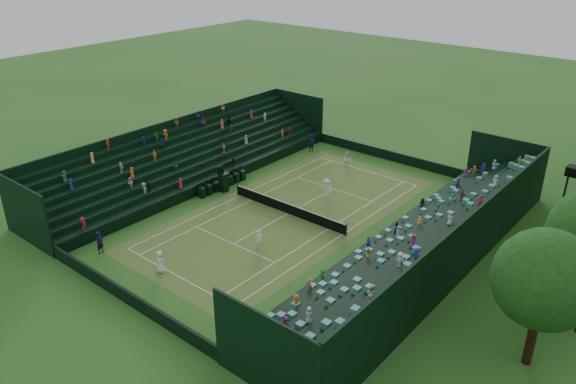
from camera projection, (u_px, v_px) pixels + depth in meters
name	position (u px, v px, depth m)	size (l,w,h in m)	color
ground	(288.00, 214.00, 46.39)	(160.00, 160.00, 0.00)	#255E1D
court_surface	(288.00, 214.00, 46.39)	(12.97, 26.77, 0.01)	#3E7A28
perimeter_wall_north	(387.00, 155.00, 57.26)	(17.17, 0.20, 1.00)	black
perimeter_wall_south	(126.00, 296.00, 35.10)	(17.17, 0.20, 1.00)	black
perimeter_wall_east	(377.00, 242.00, 41.27)	(0.20, 31.77, 1.00)	black
perimeter_wall_west	(216.00, 182.00, 51.09)	(0.20, 31.77, 1.00)	black
north_grandstand	(430.00, 248.00, 38.41)	(6.60, 32.00, 4.90)	black
south_grandstand	(185.00, 160.00, 53.06)	(6.60, 32.00, 4.90)	black
tennis_net	(288.00, 208.00, 46.17)	(11.67, 0.10, 1.06)	black
umpire_chair	(223.00, 180.00, 49.97)	(0.84, 0.84, 2.63)	black
courtside_chairs	(222.00, 183.00, 50.87)	(0.59, 5.56, 1.29)	black
player_near_west	(160.00, 262.00, 38.13)	(0.81, 0.53, 1.65)	white
player_near_east	(259.00, 239.00, 41.01)	(0.58, 0.38, 1.58)	white
player_far_west	(347.00, 159.00, 55.26)	(0.78, 0.61, 1.60)	white
player_far_east	(327.00, 188.00, 48.97)	(1.12, 0.65, 1.73)	white
line_judge_north	(312.00, 143.00, 59.12)	(0.70, 0.46, 1.91)	black
line_judge_south	(100.00, 242.00, 40.40)	(0.64, 0.42, 1.75)	black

